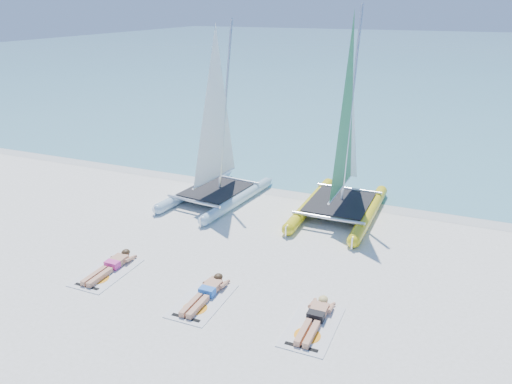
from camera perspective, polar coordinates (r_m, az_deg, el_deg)
ground at (r=13.61m, az=-2.86°, el=-7.60°), size 140.00×140.00×0.00m
sea at (r=74.19m, az=19.63°, el=14.75°), size 140.00×115.00×0.01m
wet_sand_strip at (r=18.26m, az=4.68°, el=0.03°), size 140.00×1.40×0.01m
catamaran_blue at (r=17.02m, az=-4.59°, el=5.04°), size 2.68×4.77×6.20m
catamaran_yellow at (r=16.31m, az=10.31°, el=4.98°), size 2.37×5.25×6.68m
towel_a at (r=13.48m, az=-16.67°, el=-8.80°), size 1.00×1.85×0.02m
sunbather_a at (r=13.55m, az=-16.20°, el=-8.05°), size 0.37×1.73×0.26m
towel_b at (r=11.90m, az=-6.13°, el=-12.23°), size 1.00×1.85×0.02m
sunbather_b at (r=11.98m, az=-5.70°, el=-11.34°), size 0.37×1.73×0.26m
towel_c at (r=11.08m, az=6.46°, el=-15.02°), size 1.00×1.85×0.02m
sunbather_c at (r=11.17m, az=6.78°, el=-14.03°), size 0.37×1.73×0.26m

